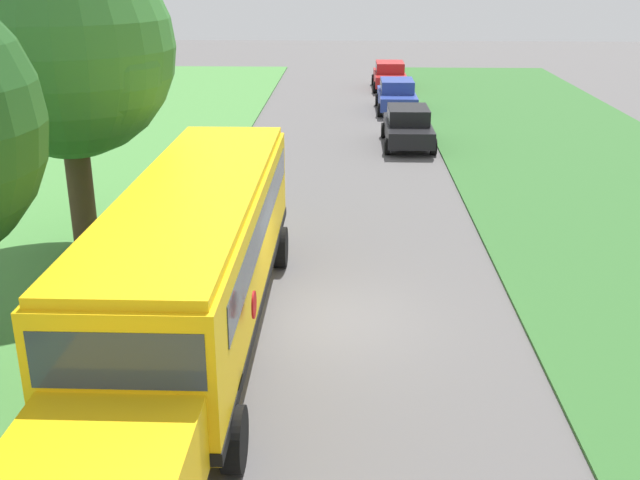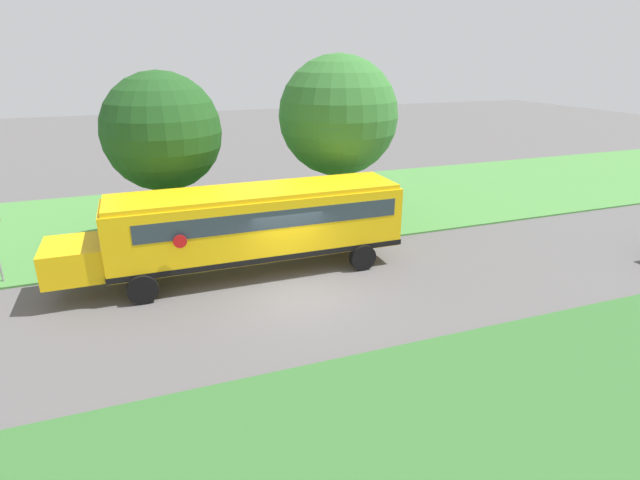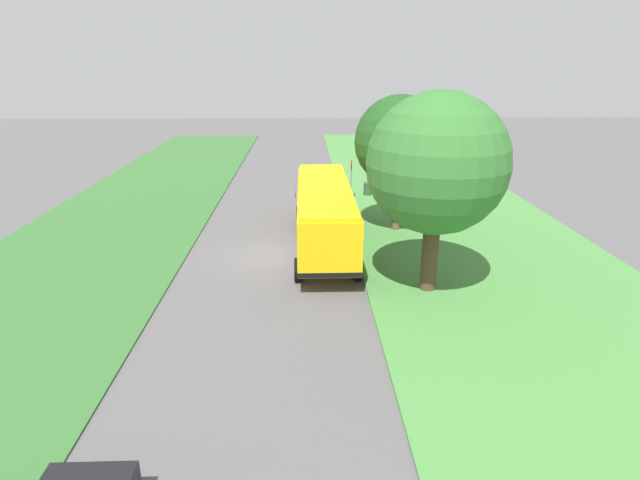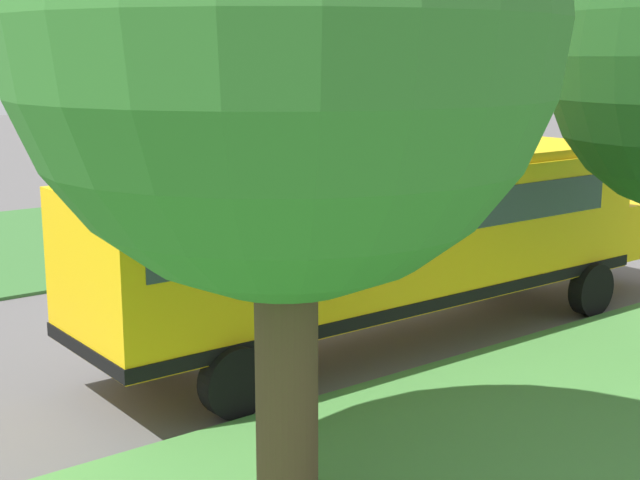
# 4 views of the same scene
# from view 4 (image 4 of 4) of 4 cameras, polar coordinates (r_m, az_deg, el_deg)

# --- Properties ---
(ground_plane) EXTENTS (120.00, 120.00, 0.00)m
(ground_plane) POSITION_cam_4_polar(r_m,az_deg,el_deg) (16.80, -3.99, -4.88)
(ground_plane) COLOR #565454
(grass_far_side) EXTENTS (10.00, 80.00, 0.07)m
(grass_far_side) POSITION_cam_4_polar(r_m,az_deg,el_deg) (24.58, -15.73, 0.13)
(grass_far_side) COLOR #33662D
(grass_far_side) RESTS_ON ground
(school_bus) EXTENTS (2.84, 12.42, 3.16)m
(school_bus) POSITION_cam_4_polar(r_m,az_deg,el_deg) (15.06, 4.67, 0.70)
(school_bus) COLOR yellow
(school_bus) RESTS_ON ground
(oak_tree_roadside_mid) EXTENTS (5.28, 5.28, 7.75)m
(oak_tree_roadside_mid) POSITION_cam_4_polar(r_m,az_deg,el_deg) (8.75, -2.47, 13.16)
(oak_tree_roadside_mid) COLOR #4C3826
(oak_tree_roadside_mid) RESTS_ON ground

